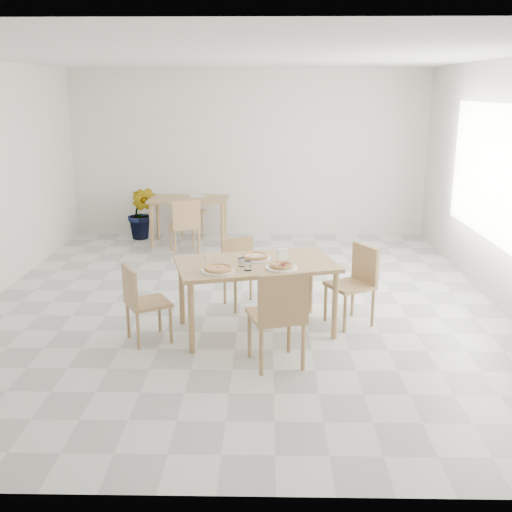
{
  "coord_description": "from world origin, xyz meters",
  "views": [
    {
      "loc": [
        0.31,
        -6.69,
        2.45
      ],
      "look_at": [
        0.2,
        -0.84,
        0.82
      ],
      "focal_mm": 42.0,
      "sensor_mm": 36.0,
      "label": 1
    }
  ],
  "objects_px": {
    "pizza_pepperoni": "(281,266)",
    "potted_plant": "(142,213)",
    "chair_north": "(241,267)",
    "plate_empty": "(197,195)",
    "pizza_mushroom": "(255,256)",
    "chair_east": "(356,279)",
    "tumbler_a": "(248,266)",
    "second_table": "(189,204)",
    "plate_pepperoni": "(281,268)",
    "napkin_holder": "(283,255)",
    "chair_back_s": "(185,223)",
    "main_table": "(256,270)",
    "chair_south": "(279,312)",
    "pizza_margherita": "(218,268)",
    "plate_margherita": "(218,271)",
    "chair_back_n": "(196,206)",
    "tumbler_b": "(241,262)",
    "plate_mushroom": "(255,258)",
    "chair_west": "(141,299)"
  },
  "relations": [
    {
      "from": "chair_east",
      "to": "napkin_holder",
      "type": "xyz_separation_m",
      "value": [
        -0.8,
        -0.23,
        0.32
      ]
    },
    {
      "from": "main_table",
      "to": "chair_east",
      "type": "bearing_deg",
      "value": -0.85
    },
    {
      "from": "chair_north",
      "to": "chair_back_s",
      "type": "bearing_deg",
      "value": 88.19
    },
    {
      "from": "plate_margherita",
      "to": "chair_east",
      "type": "bearing_deg",
      "value": 22.6
    },
    {
      "from": "pizza_pepperoni",
      "to": "plate_pepperoni",
      "type": "bearing_deg",
      "value": 90.0
    },
    {
      "from": "second_table",
      "to": "potted_plant",
      "type": "height_order",
      "value": "potted_plant"
    },
    {
      "from": "plate_empty",
      "to": "potted_plant",
      "type": "distance_m",
      "value": 1.0
    },
    {
      "from": "chair_north",
      "to": "chair_back_n",
      "type": "bearing_deg",
      "value": 79.51
    },
    {
      "from": "plate_pepperoni",
      "to": "potted_plant",
      "type": "xyz_separation_m",
      "value": [
        -2.24,
        4.21,
        -0.31
      ]
    },
    {
      "from": "chair_west",
      "to": "plate_empty",
      "type": "relative_size",
      "value": 2.91
    },
    {
      "from": "chair_west",
      "to": "second_table",
      "type": "bearing_deg",
      "value": -28.68
    },
    {
      "from": "pizza_pepperoni",
      "to": "potted_plant",
      "type": "relative_size",
      "value": 0.27
    },
    {
      "from": "tumbler_b",
      "to": "plate_empty",
      "type": "distance_m",
      "value": 4.18
    },
    {
      "from": "chair_east",
      "to": "chair_back_s",
      "type": "bearing_deg",
      "value": -169.5
    },
    {
      "from": "chair_east",
      "to": "tumbler_a",
      "type": "relative_size",
      "value": 9.25
    },
    {
      "from": "tumbler_a",
      "to": "potted_plant",
      "type": "distance_m",
      "value": 4.69
    },
    {
      "from": "main_table",
      "to": "chair_south",
      "type": "height_order",
      "value": "chair_south"
    },
    {
      "from": "tumbler_b",
      "to": "chair_back_n",
      "type": "relative_size",
      "value": 0.1
    },
    {
      "from": "chair_north",
      "to": "pizza_pepperoni",
      "type": "distance_m",
      "value": 1.16
    },
    {
      "from": "pizza_pepperoni",
      "to": "chair_back_s",
      "type": "relative_size",
      "value": 0.28
    },
    {
      "from": "chair_east",
      "to": "pizza_pepperoni",
      "type": "distance_m",
      "value": 0.99
    },
    {
      "from": "chair_west",
      "to": "plate_pepperoni",
      "type": "bearing_deg",
      "value": -115.67
    },
    {
      "from": "pizza_pepperoni",
      "to": "tumbler_a",
      "type": "height_order",
      "value": "tumbler_a"
    },
    {
      "from": "chair_north",
      "to": "pizza_pepperoni",
      "type": "xyz_separation_m",
      "value": [
        0.44,
        -1.02,
        0.33
      ]
    },
    {
      "from": "chair_east",
      "to": "chair_back_n",
      "type": "bearing_deg",
      "value": 179.49
    },
    {
      "from": "second_table",
      "to": "pizza_mushroom",
      "type": "bearing_deg",
      "value": -72.18
    },
    {
      "from": "main_table",
      "to": "potted_plant",
      "type": "distance_m",
      "value": 4.46
    },
    {
      "from": "chair_east",
      "to": "plate_empty",
      "type": "xyz_separation_m",
      "value": [
        -2.12,
        3.67,
        0.27
      ]
    },
    {
      "from": "plate_mushroom",
      "to": "chair_back_s",
      "type": "relative_size",
      "value": 0.4
    },
    {
      "from": "pizza_pepperoni",
      "to": "potted_plant",
      "type": "bearing_deg",
      "value": 118.08
    },
    {
      "from": "chair_east",
      "to": "second_table",
      "type": "bearing_deg",
      "value": -175.56
    },
    {
      "from": "chair_north",
      "to": "pizza_margherita",
      "type": "distance_m",
      "value": 1.19
    },
    {
      "from": "plate_empty",
      "to": "pizza_mushroom",
      "type": "bearing_deg",
      "value": -74.83
    },
    {
      "from": "pizza_pepperoni",
      "to": "chair_back_s",
      "type": "distance_m",
      "value": 3.51
    },
    {
      "from": "second_table",
      "to": "pizza_margherita",
      "type": "bearing_deg",
      "value": -78.61
    },
    {
      "from": "napkin_holder",
      "to": "chair_back_s",
      "type": "xyz_separation_m",
      "value": [
        -1.4,
        2.96,
        -0.32
      ]
    },
    {
      "from": "plate_mushroom",
      "to": "chair_back_s",
      "type": "height_order",
      "value": "chair_back_s"
    },
    {
      "from": "chair_south",
      "to": "napkin_holder",
      "type": "xyz_separation_m",
      "value": [
        0.05,
        0.89,
        0.28
      ]
    },
    {
      "from": "plate_pepperoni",
      "to": "chair_back_n",
      "type": "distance_m",
      "value": 4.86
    },
    {
      "from": "chair_north",
      "to": "chair_south",
      "type": "bearing_deg",
      "value": -100.97
    },
    {
      "from": "chair_west",
      "to": "chair_east",
      "type": "xyz_separation_m",
      "value": [
        2.2,
        0.57,
        0.03
      ]
    },
    {
      "from": "pizza_margherita",
      "to": "chair_back_s",
      "type": "relative_size",
      "value": 0.34
    },
    {
      "from": "chair_west",
      "to": "plate_mushroom",
      "type": "bearing_deg",
      "value": -98.29
    },
    {
      "from": "pizza_mushroom",
      "to": "second_table",
      "type": "xyz_separation_m",
      "value": [
        -1.15,
        3.61,
        -0.13
      ]
    },
    {
      "from": "plate_pepperoni",
      "to": "potted_plant",
      "type": "distance_m",
      "value": 4.78
    },
    {
      "from": "tumbler_b",
      "to": "plate_empty",
      "type": "xyz_separation_m",
      "value": [
        -0.9,
        4.08,
        -0.03
      ]
    },
    {
      "from": "plate_margherita",
      "to": "tumbler_a",
      "type": "relative_size",
      "value": 3.6
    },
    {
      "from": "plate_margherita",
      "to": "chair_north",
      "type": "bearing_deg",
      "value": 81.68
    },
    {
      "from": "chair_back_n",
      "to": "chair_east",
      "type": "bearing_deg",
      "value": -52.67
    },
    {
      "from": "main_table",
      "to": "plate_margherita",
      "type": "relative_size",
      "value": 5.33
    }
  ]
}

